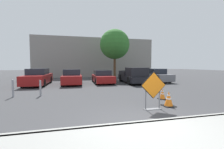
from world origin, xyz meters
TOP-DOWN VIEW (x-y plane):
  - ground_plane at (0.00, 10.00)m, footprint 96.00×96.00m
  - curb_lip at (0.00, 0.00)m, footprint 26.92×0.20m
  - road_closed_sign at (1.24, 1.46)m, footprint 1.12×0.20m
  - traffic_cone_nearest at (2.19, 1.77)m, footprint 0.51×0.51m
  - traffic_cone_second at (2.71, 3.09)m, footprint 0.41×0.41m
  - parked_car_nearest at (-5.33, 10.97)m, footprint 1.95×4.74m
  - parked_car_second at (-2.27, 10.88)m, footprint 1.83×4.27m
  - parked_car_third at (0.80, 11.23)m, footprint 1.87×4.30m
  - pickup_truck at (3.85, 10.19)m, footprint 2.08×5.06m
  - parked_car_fourth at (6.92, 11.10)m, footprint 1.95×4.27m
  - bollard_nearest at (-3.97, 5.58)m, footprint 0.12×0.12m
  - bollard_second at (-5.44, 5.58)m, footprint 0.12×0.12m
  - building_facade_backdrop at (1.23, 21.56)m, footprint 18.70×5.00m
  - street_tree_behind_lot at (3.07, 14.90)m, footprint 3.85×3.85m

SIDE VIEW (x-z plane):
  - ground_plane at x=0.00m, z-range 0.00..0.00m
  - curb_lip at x=0.00m, z-range 0.00..0.14m
  - traffic_cone_second at x=2.71m, z-range -0.01..0.58m
  - traffic_cone_nearest at x=2.19m, z-range -0.01..0.67m
  - bollard_nearest at x=-3.97m, z-range 0.03..0.98m
  - bollard_second at x=-5.44m, z-range 0.03..1.06m
  - parked_car_third at x=0.80m, z-range -0.05..1.28m
  - parked_car_fourth at x=6.92m, z-range -0.06..1.40m
  - parked_car_second at x=-2.27m, z-range -0.05..1.40m
  - parked_car_nearest at x=-5.33m, z-range -0.05..1.48m
  - pickup_truck at x=3.85m, z-range -0.08..1.54m
  - road_closed_sign at x=1.24m, z-range 0.09..1.68m
  - building_facade_backdrop at x=1.23m, z-range 0.00..6.13m
  - street_tree_behind_lot at x=3.07m, z-range 1.30..7.79m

